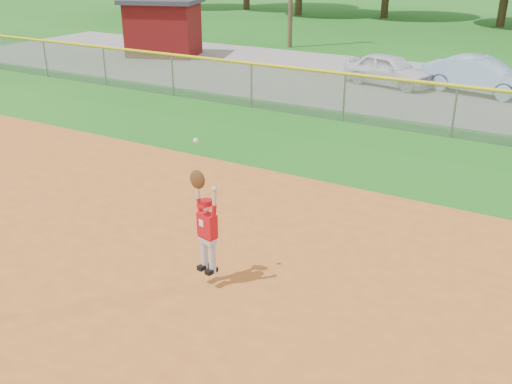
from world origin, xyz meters
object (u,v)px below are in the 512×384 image
ballplayer (206,223)px  car_white_a (389,70)px  utility_shed (163,27)px  car_blue (480,75)px

ballplayer → car_white_a: bearing=97.6°
car_white_a → utility_shed: bearing=97.6°
car_blue → ballplayer: 15.88m
car_white_a → car_blue: (3.32, 0.35, 0.05)m
car_white_a → utility_shed: (-11.87, 0.94, 0.75)m
car_white_a → ballplayer: 15.62m
car_white_a → car_blue: 3.34m
car_white_a → car_blue: bearing=-71.8°
car_white_a → car_blue: size_ratio=0.89×
utility_shed → ballplayer: 21.55m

